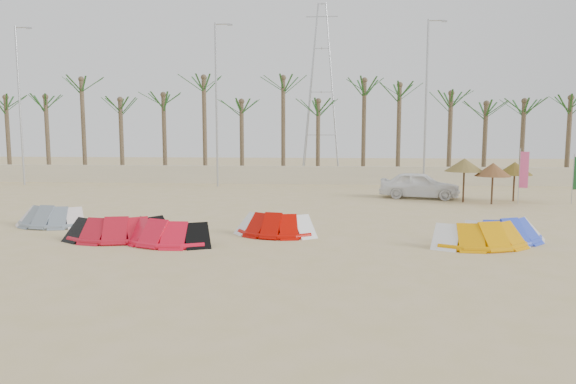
# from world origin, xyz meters

# --- Properties ---
(ground) EXTENTS (120.00, 120.00, 0.00)m
(ground) POSITION_xyz_m (0.00, 0.00, 0.00)
(ground) COLOR #CFB488
(ground) RESTS_ON ground
(boundary_wall) EXTENTS (60.00, 0.30, 1.30)m
(boundary_wall) POSITION_xyz_m (0.00, 22.00, 0.65)
(boundary_wall) COLOR beige
(boundary_wall) RESTS_ON ground
(palm_line) EXTENTS (52.00, 4.00, 7.70)m
(palm_line) POSITION_xyz_m (0.67, 23.50, 6.44)
(palm_line) COLOR brown
(palm_line) RESTS_ON ground
(lamp_a) EXTENTS (1.25, 0.14, 11.00)m
(lamp_a) POSITION_xyz_m (-19.96, 20.00, 5.77)
(lamp_a) COLOR #A5A8AD
(lamp_a) RESTS_ON ground
(lamp_b) EXTENTS (1.25, 0.14, 11.00)m
(lamp_b) POSITION_xyz_m (-5.96, 20.00, 5.77)
(lamp_b) COLOR #A5A8AD
(lamp_b) RESTS_ON ground
(lamp_c) EXTENTS (1.25, 0.14, 11.00)m
(lamp_c) POSITION_xyz_m (8.04, 20.00, 5.77)
(lamp_c) COLOR #A5A8AD
(lamp_c) RESTS_ON ground
(pylon) EXTENTS (3.00, 3.00, 14.00)m
(pylon) POSITION_xyz_m (1.00, 28.00, 0.00)
(pylon) COLOR #A5A8AD
(pylon) RESTS_ON ground
(kite_grey) EXTENTS (3.10, 1.86, 0.90)m
(kite_grey) POSITION_xyz_m (-9.40, 4.79, 0.42)
(kite_grey) COLOR slate
(kite_grey) RESTS_ON ground
(kite_red_left) EXTENTS (3.73, 2.14, 0.90)m
(kite_red_left) POSITION_xyz_m (-5.61, 2.53, 0.42)
(kite_red_left) COLOR #B10E1F
(kite_red_left) RESTS_ON ground
(kite_red_mid) EXTENTS (3.85, 2.55, 0.90)m
(kite_red_mid) POSITION_xyz_m (-3.88, 2.14, 0.42)
(kite_red_mid) COLOR red
(kite_red_mid) RESTS_ON ground
(kite_red_right) EXTENTS (3.17, 2.00, 0.90)m
(kite_red_right) POSITION_xyz_m (-0.28, 3.69, 0.42)
(kite_red_right) COLOR #B60800
(kite_red_right) RESTS_ON ground
(kite_orange) EXTENTS (3.84, 2.45, 0.90)m
(kite_orange) POSITION_xyz_m (6.75, 2.51, 0.42)
(kite_orange) COLOR orange
(kite_orange) RESTS_ON ground
(kite_blue) EXTENTS (3.56, 2.51, 0.90)m
(kite_blue) POSITION_xyz_m (7.67, 3.18, 0.42)
(kite_blue) COLOR blue
(kite_blue) RESTS_ON ground
(parasol_left) EXTENTS (2.07, 2.07, 2.35)m
(parasol_left) POSITION_xyz_m (8.87, 13.16, 2.00)
(parasol_left) COLOR #4C331E
(parasol_left) RESTS_ON ground
(parasol_mid) EXTENTS (1.83, 1.83, 2.16)m
(parasol_mid) POSITION_xyz_m (10.15, 12.46, 1.81)
(parasol_mid) COLOR #4C331E
(parasol_mid) RESTS_ON ground
(parasol_right) EXTENTS (1.85, 1.85, 2.15)m
(parasol_right) POSITION_xyz_m (11.68, 13.73, 1.79)
(parasol_right) COLOR #4C331E
(parasol_right) RESTS_ON ground
(flag_pink) EXTENTS (0.43, 0.19, 2.89)m
(flag_pink) POSITION_xyz_m (11.74, 12.72, 1.71)
(flag_pink) COLOR #A5A8AD
(flag_pink) RESTS_ON ground
(car) EXTENTS (4.72, 2.81, 1.51)m
(car) POSITION_xyz_m (6.81, 14.66, 0.75)
(car) COLOR white
(car) RESTS_ON ground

